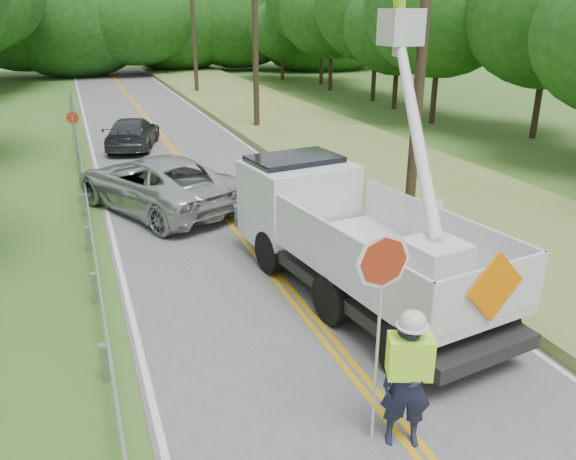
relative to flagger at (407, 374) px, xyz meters
name	(u,v)px	position (x,y,z in m)	size (l,w,h in m)	color
road	(208,193)	(0.13, 13.11, -1.17)	(7.20, 96.00, 0.03)	#535456
guardrail	(84,182)	(-3.89, 14.02, -0.63)	(0.18, 48.00, 0.77)	#9DA1A6
utility_poles	(309,30)	(5.13, 16.12, 4.08)	(1.60, 43.30, 10.00)	black
tall_grass_verge	(386,170)	(7.23, 13.11, -1.03)	(7.00, 96.00, 0.30)	olive
treeline_right	(428,9)	(15.88, 24.25, 4.89)	(10.84, 51.46, 11.30)	#332319
treeline_horizon	(142,16)	(3.65, 55.18, 4.32)	(57.60, 15.67, 12.71)	#144113
flagger	(407,374)	(0.00, 0.00, 0.00)	(1.23, 0.72, 3.28)	#191E33
bucket_truck	(339,211)	(1.54, 5.50, 0.45)	(5.17, 8.19, 7.27)	black
suv_silver	(156,183)	(-1.75, 11.97, -0.30)	(2.87, 6.22, 1.73)	#B4B7BD
suv_darkgrey	(133,133)	(-1.47, 21.21, -0.47)	(1.94, 4.77, 1.38)	#33353A
stop_sign_permanent	(74,132)	(-3.97, 17.99, 0.34)	(0.50, 0.07, 2.33)	#9DA1A6
yard_sign	(435,208)	(5.67, 7.57, -0.63)	(0.53, 0.12, 0.77)	white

